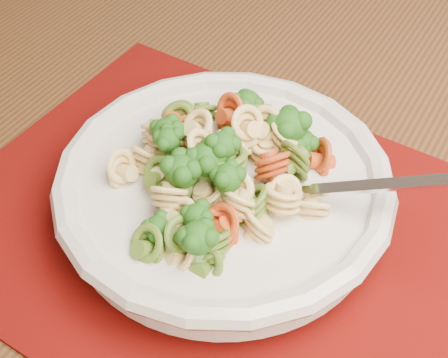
# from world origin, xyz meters

# --- Properties ---
(dining_table) EXTENTS (1.61, 1.32, 0.79)m
(dining_table) POSITION_xyz_m (-0.54, 0.60, 0.68)
(dining_table) COLOR #4F3016
(dining_table) RESTS_ON ground
(placemat) EXTENTS (0.52, 0.47, 0.00)m
(placemat) POSITION_xyz_m (-0.60, 0.52, 0.79)
(placemat) COLOR #4E0903
(placemat) RESTS_ON dining_table
(pasta_bowl) EXTENTS (0.26, 0.26, 0.05)m
(pasta_bowl) POSITION_xyz_m (-0.60, 0.53, 0.82)
(pasta_bowl) COLOR beige
(pasta_bowl) RESTS_ON placemat
(pasta_broccoli_heap) EXTENTS (0.22, 0.22, 0.06)m
(pasta_broccoli_heap) POSITION_xyz_m (-0.60, 0.53, 0.84)
(pasta_broccoli_heap) COLOR #EBC574
(pasta_broccoli_heap) RESTS_ON pasta_bowl
(fork) EXTENTS (0.18, 0.03, 0.08)m
(fork) POSITION_xyz_m (-0.55, 0.52, 0.84)
(fork) COLOR silver
(fork) RESTS_ON pasta_bowl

